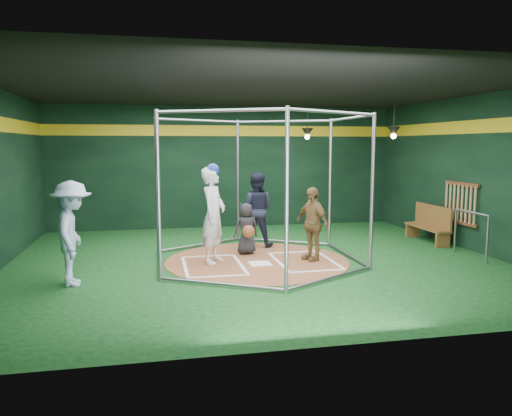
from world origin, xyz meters
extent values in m
cube|color=#0C3511|center=(0.00, 0.00, -0.01)|extent=(10.00, 9.00, 0.02)
cube|color=black|center=(0.00, 0.00, 3.50)|extent=(10.00, 9.00, 0.02)
cube|color=black|center=(0.00, 4.50, 1.75)|extent=(10.00, 0.10, 3.50)
cube|color=black|center=(0.00, -4.50, 1.75)|extent=(10.00, 0.10, 3.50)
cube|color=black|center=(5.00, 0.00, 1.75)|extent=(0.10, 9.00, 3.50)
cube|color=gold|center=(0.00, 4.47, 2.80)|extent=(10.00, 0.01, 0.30)
cube|color=gold|center=(4.97, 0.00, 2.80)|extent=(0.01, 9.00, 0.30)
cylinder|color=brown|center=(0.00, 0.00, 0.01)|extent=(3.80, 3.80, 0.01)
cube|color=white|center=(0.00, -0.30, 0.02)|extent=(0.43, 0.43, 0.01)
cube|color=white|center=(-0.95, 0.60, 0.02)|extent=(1.10, 0.07, 0.01)
cube|color=white|center=(-0.95, -1.10, 0.02)|extent=(1.10, 0.07, 0.01)
cube|color=white|center=(-1.50, -0.25, 0.02)|extent=(0.07, 1.70, 0.01)
cube|color=white|center=(-0.40, -0.25, 0.02)|extent=(0.07, 1.70, 0.01)
cube|color=white|center=(0.95, 0.60, 0.02)|extent=(1.10, 0.07, 0.01)
cube|color=white|center=(0.95, -1.10, 0.02)|extent=(1.10, 0.07, 0.01)
cube|color=white|center=(0.40, -0.25, 0.02)|extent=(0.07, 1.70, 0.01)
cube|color=white|center=(1.50, -0.25, 0.02)|extent=(0.07, 1.70, 0.01)
cylinder|color=gray|center=(1.99, 1.15, 1.50)|extent=(0.07, 0.07, 3.00)
cylinder|color=gray|center=(0.00, 2.30, 1.50)|extent=(0.07, 0.07, 3.00)
cylinder|color=gray|center=(-1.99, 1.15, 1.50)|extent=(0.07, 0.07, 3.00)
cylinder|color=gray|center=(-1.99, -1.15, 1.50)|extent=(0.07, 0.07, 3.00)
cylinder|color=gray|center=(0.00, -2.30, 1.50)|extent=(0.07, 0.07, 3.00)
cylinder|color=gray|center=(1.99, -1.15, 1.50)|extent=(0.07, 0.07, 3.00)
cylinder|color=gray|center=(1.00, 1.72, 2.95)|extent=(2.02, 1.20, 0.06)
cylinder|color=gray|center=(1.00, 1.72, 0.05)|extent=(2.02, 1.20, 0.06)
cylinder|color=gray|center=(-1.00, 1.72, 2.95)|extent=(2.02, 1.20, 0.06)
cylinder|color=gray|center=(-1.00, 1.72, 0.05)|extent=(2.02, 1.20, 0.06)
cylinder|color=gray|center=(-1.99, 0.00, 2.95)|extent=(0.06, 2.30, 0.06)
cylinder|color=gray|center=(-1.99, 0.00, 0.05)|extent=(0.06, 2.30, 0.06)
cylinder|color=gray|center=(-1.00, -1.73, 2.95)|extent=(2.02, 1.20, 0.06)
cylinder|color=gray|center=(-1.00, -1.73, 0.05)|extent=(2.02, 1.20, 0.06)
cylinder|color=gray|center=(1.00, -1.73, 2.95)|extent=(2.02, 1.20, 0.06)
cylinder|color=gray|center=(1.00, -1.73, 0.05)|extent=(2.02, 1.20, 0.06)
cylinder|color=gray|center=(1.99, 0.00, 2.95)|extent=(0.06, 2.30, 0.06)
cylinder|color=gray|center=(1.99, 0.00, 0.05)|extent=(0.06, 2.30, 0.06)
cube|color=brown|center=(4.94, 0.40, 1.50)|extent=(0.05, 1.25, 0.08)
cube|color=brown|center=(4.94, 0.40, 0.60)|extent=(0.05, 1.25, 0.08)
cylinder|color=tan|center=(4.92, -0.15, 1.05)|extent=(0.06, 0.06, 0.85)
cylinder|color=tan|center=(4.92, 0.01, 1.05)|extent=(0.06, 0.06, 0.85)
cylinder|color=tan|center=(4.92, 0.16, 1.05)|extent=(0.06, 0.06, 0.85)
cylinder|color=tan|center=(4.92, 0.32, 1.05)|extent=(0.06, 0.06, 0.85)
cylinder|color=tan|center=(4.92, 0.48, 1.05)|extent=(0.06, 0.06, 0.85)
cylinder|color=tan|center=(4.92, 0.64, 1.05)|extent=(0.06, 0.06, 0.85)
cylinder|color=tan|center=(4.92, 0.79, 1.05)|extent=(0.06, 0.06, 0.85)
cylinder|color=tan|center=(4.92, 0.95, 1.05)|extent=(0.06, 0.06, 0.85)
cone|color=black|center=(2.20, 3.60, 2.75)|extent=(0.34, 0.34, 0.22)
sphere|color=#FFD899|center=(2.20, 3.60, 2.62)|extent=(0.14, 0.14, 0.14)
cylinder|color=black|center=(2.20, 3.60, 3.10)|extent=(0.02, 0.02, 0.70)
cone|color=black|center=(4.00, 2.00, 2.75)|extent=(0.34, 0.34, 0.22)
sphere|color=#FFD899|center=(4.00, 2.00, 2.62)|extent=(0.14, 0.14, 0.14)
cylinder|color=black|center=(4.00, 2.00, 3.10)|extent=(0.02, 0.02, 0.70)
imported|color=silver|center=(-0.90, 0.03, 0.99)|extent=(0.74, 0.85, 1.95)
sphere|color=navy|center=(-0.90, 0.03, 1.90)|extent=(0.26, 0.26, 0.26)
imported|color=#9E7C43|center=(1.13, -0.16, 0.78)|extent=(0.71, 0.97, 1.53)
imported|color=black|center=(-0.10, 0.69, 0.57)|extent=(0.59, 0.43, 1.12)
sphere|color=brown|center=(-0.10, 0.44, 0.55)|extent=(0.28, 0.28, 0.28)
imported|color=black|center=(0.29, 1.48, 0.88)|extent=(1.03, 0.93, 1.74)
imported|color=#A9C3E0|center=(-3.45, -1.08, 0.90)|extent=(0.73, 1.20, 1.80)
cube|color=brown|center=(4.55, 1.15, 0.37)|extent=(0.37, 1.58, 0.05)
cube|color=brown|center=(4.70, 1.15, 0.66)|extent=(0.05, 1.58, 0.53)
cube|color=brown|center=(4.55, 0.45, 0.18)|extent=(0.35, 0.07, 0.35)
cube|color=brown|center=(4.55, 1.85, 0.18)|extent=(0.35, 0.07, 0.35)
cylinder|color=gray|center=(4.55, -1.12, 0.50)|extent=(0.05, 0.05, 0.99)
cylinder|color=gray|center=(4.55, -0.02, 0.50)|extent=(0.05, 0.05, 0.99)
cylinder|color=gray|center=(4.55, -0.57, 0.97)|extent=(0.05, 1.10, 0.05)
camera|label=1|loc=(-2.09, -9.91, 2.40)|focal=35.00mm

